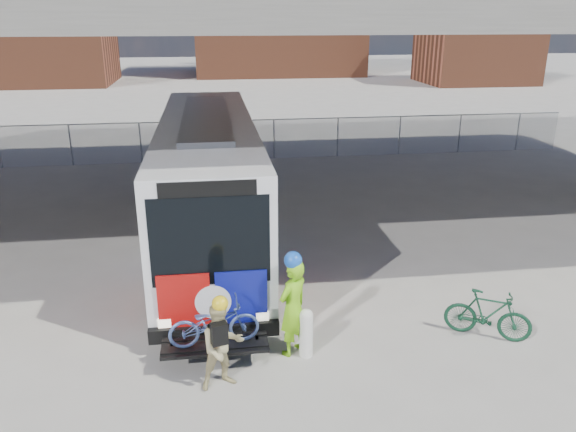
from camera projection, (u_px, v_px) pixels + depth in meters
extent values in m
plane|color=#9E9991|center=(289.00, 268.00, 14.81)|extent=(160.00, 160.00, 0.00)
cube|color=silver|center=(209.00, 175.00, 16.16)|extent=(2.55, 12.00, 3.20)
cube|color=black|center=(208.00, 150.00, 16.41)|extent=(2.61, 11.00, 1.28)
cube|color=black|center=(210.00, 241.00, 10.48)|extent=(2.24, 0.12, 1.76)
cube|color=black|center=(207.00, 188.00, 10.14)|extent=(1.78, 0.12, 0.30)
cube|color=black|center=(215.00, 331.00, 11.03)|extent=(2.55, 0.20, 0.30)
cube|color=#A50E0C|center=(184.00, 303.00, 10.76)|extent=(1.00, 0.08, 1.20)
cube|color=navy|center=(242.00, 299.00, 10.91)|extent=(1.00, 0.08, 1.20)
cylinder|color=silver|center=(213.00, 301.00, 10.82)|extent=(0.70, 0.06, 0.70)
cube|color=gray|center=(206.00, 117.00, 15.59)|extent=(1.28, 7.20, 0.14)
cube|color=black|center=(215.00, 345.00, 10.56)|extent=(2.00, 0.70, 0.06)
cylinder|color=black|center=(161.00, 294.00, 12.40)|extent=(0.30, 1.00, 1.00)
cylinder|color=black|center=(265.00, 287.00, 12.70)|extent=(0.30, 1.00, 1.00)
cylinder|color=black|center=(178.00, 184.00, 20.41)|extent=(0.30, 1.00, 1.00)
cylinder|color=black|center=(241.00, 182.00, 20.71)|extent=(0.30, 1.00, 1.00)
cube|color=#A50E0C|center=(153.00, 250.00, 12.67)|extent=(0.06, 2.60, 1.70)
cube|color=navy|center=(159.00, 225.00, 14.16)|extent=(0.06, 1.40, 1.70)
cube|color=#A50E0C|center=(268.00, 244.00, 13.01)|extent=(0.06, 2.60, 1.70)
cube|color=navy|center=(261.00, 220.00, 14.50)|extent=(0.06, 1.40, 1.70)
imported|color=#435893|center=(214.00, 323.00, 10.40)|extent=(1.74, 0.75, 0.89)
cylinder|color=gray|center=(71.00, 145.00, 24.64)|extent=(0.06, 0.06, 1.80)
cylinder|color=gray|center=(163.00, 143.00, 25.17)|extent=(0.06, 0.06, 1.80)
cylinder|color=gray|center=(252.00, 140.00, 25.69)|extent=(0.06, 0.06, 1.80)
cylinder|color=gray|center=(338.00, 138.00, 26.21)|extent=(0.06, 0.06, 1.80)
cylinder|color=gray|center=(420.00, 135.00, 26.74)|extent=(0.06, 0.06, 1.80)
cylinder|color=gray|center=(498.00, 133.00, 27.26)|extent=(0.06, 0.06, 1.80)
plane|color=gray|center=(252.00, 140.00, 25.69)|extent=(30.00, 0.00, 30.00)
cube|color=gray|center=(252.00, 120.00, 25.38)|extent=(30.00, 0.05, 0.04)
cube|color=brown|center=(32.00, 29.00, 52.70)|extent=(14.00, 10.00, 10.00)
cube|color=brown|center=(277.00, 18.00, 62.02)|extent=(18.00, 12.00, 12.00)
cube|color=brown|center=(478.00, 40.00, 53.87)|extent=(10.00, 8.00, 8.00)
cylinder|color=white|center=(306.00, 336.00, 10.89)|extent=(0.26, 0.26, 0.88)
sphere|color=white|center=(306.00, 316.00, 10.74)|extent=(0.26, 0.26, 0.26)
imported|color=#7FD516|center=(293.00, 308.00, 10.81)|extent=(0.85, 0.83, 1.97)
sphere|color=blue|center=(293.00, 260.00, 10.47)|extent=(0.34, 0.34, 0.34)
imported|color=tan|center=(222.00, 346.00, 9.86)|extent=(0.93, 0.81, 1.64)
sphere|color=yellow|center=(220.00, 304.00, 9.58)|extent=(0.28, 0.28, 0.28)
cube|color=black|center=(219.00, 334.00, 9.55)|extent=(0.31, 0.23, 0.40)
imported|color=#144129|center=(488.00, 314.00, 11.50)|extent=(1.75, 1.28, 1.04)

